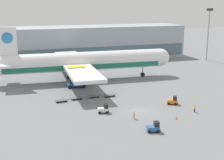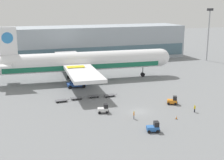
{
  "view_description": "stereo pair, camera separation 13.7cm",
  "coord_description": "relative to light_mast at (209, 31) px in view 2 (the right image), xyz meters",
  "views": [
    {
      "loc": [
        -27.29,
        -60.36,
        23.67
      ],
      "look_at": [
        -1.4,
        14.57,
        4.0
      ],
      "focal_mm": 50.0,
      "sensor_mm": 36.0,
      "label": 1
    },
    {
      "loc": [
        -27.16,
        -60.4,
        23.67
      ],
      "look_at": [
        -1.4,
        14.57,
        4.0
      ],
      "focal_mm": 50.0,
      "sensor_mm": 36.0,
      "label": 2
    }
  ],
  "objects": [
    {
      "name": "light_mast",
      "position": [
        0.0,
        0.0,
        0.0
      ],
      "size": [
        2.8,
        0.5,
        21.52
      ],
      "color": "#9EA0A5",
      "rests_on": "ground_plane"
    },
    {
      "name": "airplane_main",
      "position": [
        -57.94,
        -16.5,
        -6.73
      ],
      "size": [
        58.1,
        48.38,
        17.0
      ],
      "rotation": [
        0.0,
        0.0,
        -0.06
      ],
      "color": "white",
      "rests_on": "ground_plane"
    },
    {
      "name": "ground_plane",
      "position": [
        -52.48,
        -48.92,
        -12.57
      ],
      "size": [
        400.0,
        400.0,
        0.0
      ],
      "primitive_type": "plane",
      "color": "slate"
    },
    {
      "name": "baggage_dolly_third",
      "position": [
        -59.17,
        -35.16,
        -12.18
      ],
      "size": [
        3.75,
        1.69,
        0.48
      ],
      "rotation": [
        0.0,
        0.0,
        0.07
      ],
      "color": "#56565B",
      "rests_on": "ground_plane"
    },
    {
      "name": "baggage_tug_far",
      "position": [
        -42.69,
        -46.69,
        -11.69
      ],
      "size": [
        2.82,
        2.51,
        2.0
      ],
      "rotation": [
        0.0,
        0.0,
        -0.51
      ],
      "color": "orange",
      "rests_on": "ground_plane"
    },
    {
      "name": "ground_crew_far",
      "position": [
        -40.95,
        -53.27,
        -11.58
      ],
      "size": [
        0.52,
        0.36,
        1.69
      ],
      "rotation": [
        0.0,
        0.0,
        3.6
      ],
      "color": "black",
      "rests_on": "ground_plane"
    },
    {
      "name": "traffic_cone_near",
      "position": [
        -46.93,
        -55.65,
        -12.19
      ],
      "size": [
        0.4,
        0.4,
        0.77
      ],
      "color": "black",
      "rests_on": "ground_plane"
    },
    {
      "name": "ground_crew_near",
      "position": [
        -55.34,
        -52.71,
        -11.55
      ],
      "size": [
        0.34,
        0.54,
        1.73
      ],
      "rotation": [
        0.0,
        0.0,
        4.33
      ],
      "color": "black",
      "rests_on": "ground_plane"
    },
    {
      "name": "scissor_lift_loader",
      "position": [
        -61.15,
        -23.65,
        -10.32
      ],
      "size": [
        5.37,
        3.63,
        6.02
      ],
      "rotation": [
        0.0,
        0.0,
        -0.06
      ],
      "color": "#284C99",
      "rests_on": "ground_plane"
    },
    {
      "name": "baggage_tug_foreground",
      "position": [
        -60.17,
        -47.0,
        -11.69
      ],
      "size": [
        2.68,
        2.06,
        2.0
      ],
      "rotation": [
        0.0,
        0.0,
        -0.21
      ],
      "color": "silver",
      "rests_on": "ground_plane"
    },
    {
      "name": "baggage_dolly_lead",
      "position": [
        -67.72,
        -36.15,
        -12.18
      ],
      "size": [
        3.75,
        1.69,
        0.48
      ],
      "rotation": [
        0.0,
        0.0,
        0.07
      ],
      "color": "#56565B",
      "rests_on": "ground_plane"
    },
    {
      "name": "baggage_dolly_second",
      "position": [
        -63.69,
        -35.45,
        -12.18
      ],
      "size": [
        3.75,
        1.69,
        0.48
      ],
      "rotation": [
        0.0,
        0.0,
        0.07
      ],
      "color": "#56565B",
      "rests_on": "ground_plane"
    },
    {
      "name": "baggage_tug_mid",
      "position": [
        -54.39,
        -60.06,
        -11.69
      ],
      "size": [
        2.7,
        2.11,
        2.0
      ],
      "rotation": [
        0.0,
        0.0,
        -0.24
      ],
      "color": "#2D66B7",
      "rests_on": "ground_plane"
    },
    {
      "name": "baggage_dolly_trail",
      "position": [
        -55.06,
        -35.81,
        -12.18
      ],
      "size": [
        3.75,
        1.69,
        0.48
      ],
      "rotation": [
        0.0,
        0.0,
        0.07
      ],
      "color": "#56565B",
      "rests_on": "ground_plane"
    },
    {
      "name": "terminal_building",
      "position": [
        -49.21,
        20.42,
        -5.58
      ],
      "size": [
        90.0,
        18.2,
        14.0
      ],
      "color": "#9EA8B2",
      "rests_on": "ground_plane"
    }
  ]
}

